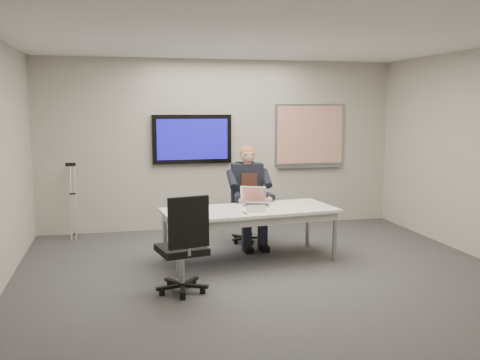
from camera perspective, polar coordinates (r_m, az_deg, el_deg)
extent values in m
cube|color=#3D3D40|center=(6.35, 3.45, -10.83)|extent=(6.00, 6.00, 0.02)
cube|color=white|center=(6.06, 3.67, 15.12)|extent=(6.00, 6.00, 0.02)
cube|color=#ADA89C|center=(8.95, -1.99, 3.80)|extent=(6.00, 0.02, 2.80)
cube|color=#ADA89C|center=(3.32, 18.65, -3.52)|extent=(6.00, 0.02, 2.80)
cube|color=white|center=(7.04, 1.02, -3.24)|extent=(2.35, 1.18, 0.04)
cube|color=#B7B7B3|center=(7.05, 1.02, -3.84)|extent=(2.24, 1.08, 0.09)
cylinder|color=#919599|center=(6.45, -6.60, -7.49)|extent=(0.06, 0.06, 0.66)
cylinder|color=#919599|center=(7.20, 10.06, -5.94)|extent=(0.06, 0.06, 0.66)
cylinder|color=#919599|center=(7.20, -8.02, -5.90)|extent=(0.06, 0.06, 0.66)
cylinder|color=#919599|center=(7.88, 7.22, -4.69)|extent=(0.06, 0.06, 0.66)
cube|color=black|center=(8.81, -5.13, 4.36)|extent=(1.30, 0.08, 0.80)
cube|color=#110C8B|center=(8.77, -5.09, 4.34)|extent=(1.16, 0.01, 0.66)
cube|color=#919599|center=(9.34, 7.44, 4.83)|extent=(1.25, 0.04, 1.05)
cube|color=white|center=(9.32, 7.49, 4.82)|extent=(1.18, 0.01, 0.98)
cube|color=#919599|center=(9.35, 7.45, 1.45)|extent=(1.18, 0.05, 0.04)
cylinder|color=#919599|center=(8.07, 0.71, -4.86)|extent=(0.05, 0.05, 0.33)
cube|color=black|center=(8.03, 0.71, -3.72)|extent=(0.50, 0.50, 0.06)
cube|color=black|center=(8.18, 0.67, -1.36)|extent=(0.39, 0.13, 0.48)
cylinder|color=#919599|center=(5.96, -6.23, -9.13)|extent=(0.06, 0.06, 0.38)
cube|color=black|center=(5.91, -6.25, -7.37)|extent=(0.58, 0.58, 0.07)
cube|color=black|center=(5.61, -5.51, -4.52)|extent=(0.44, 0.15, 0.55)
cube|color=black|center=(7.93, 0.76, -0.45)|extent=(0.46, 0.28, 0.62)
cube|color=#391E17|center=(7.80, 1.00, -0.35)|extent=(0.24, 0.04, 0.30)
sphere|color=tan|center=(7.85, 0.82, 2.69)|extent=(0.22, 0.22, 0.22)
ellipsoid|color=#974F26|center=(7.86, 0.80, 2.93)|extent=(0.24, 0.24, 0.20)
cube|color=silver|center=(7.23, 1.76, -2.71)|extent=(0.42, 0.37, 0.02)
cube|color=black|center=(7.22, 1.78, -2.65)|extent=(0.34, 0.28, 0.00)
cube|color=silver|center=(7.36, 1.44, -1.54)|extent=(0.36, 0.22, 0.23)
cube|color=red|center=(7.35, 1.46, -1.52)|extent=(0.31, 0.18, 0.20)
cylinder|color=black|center=(6.73, 0.53, -3.53)|extent=(0.04, 0.15, 0.01)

